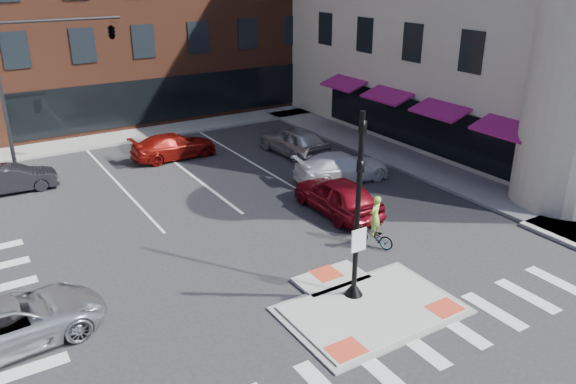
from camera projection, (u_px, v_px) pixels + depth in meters
ground at (361, 303)px, 17.66m from camera, size 120.00×120.00×0.00m
refuge_island at (366, 306)px, 17.44m from camera, size 5.40×4.65×0.13m
sidewalk_e at (400, 157)px, 30.78m from camera, size 3.00×24.00×0.15m
sidewalk_n at (183, 127)px, 36.38m from camera, size 26.00×3.00×0.15m
building_far_right at (120, 1)px, 62.21m from camera, size 12.00×12.00×12.00m
signal_pole at (357, 231)px, 17.08m from camera, size 0.60×0.60×5.98m
mast_arm_signal at (83, 44)px, 27.75m from camera, size 6.10×2.24×8.00m
silver_suv at (13, 322)px, 15.55m from camera, size 5.21×2.77×1.39m
red_sedan at (337, 195)px, 23.79m from camera, size 1.95×4.68×1.59m
white_pickup at (342, 167)px, 27.40m from camera, size 5.04×2.63×1.40m
bg_car_dark at (13, 179)px, 26.06m from camera, size 3.95×1.61×1.28m
bg_car_silver at (294, 141)px, 31.08m from camera, size 2.22×4.88×1.62m
bg_car_red at (174, 146)px, 30.58m from camera, size 4.69×1.97×1.35m
cyclist at (374, 230)px, 20.99m from camera, size 1.09×1.66×2.03m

